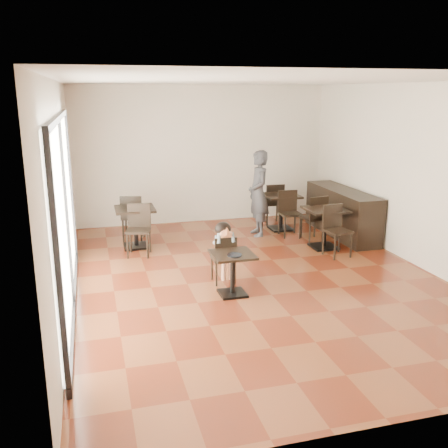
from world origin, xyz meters
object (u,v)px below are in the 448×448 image
object	(u,v)px
cafe_table_mid	(324,228)
cafe_table_left	(136,228)
child	(223,253)
cafe_table_back	(281,212)
child_chair	(223,259)
chair_back_b	(290,214)
chair_left_a	(133,217)
child_table	(233,274)
adult_patron	(258,193)
chair_mid_a	(313,218)
chair_back_a	(272,203)
chair_left_b	(138,231)
chair_mid_b	(338,232)

from	to	relation	value
cafe_table_mid	cafe_table_left	size ratio (longest dim) A/B	0.99
child	cafe_table_back	size ratio (longest dim) A/B	1.25
child_chair	chair_back_b	world-z (taller)	chair_back_b
cafe_table_back	chair_left_a	xyz separation A→B (m)	(-3.30, 0.05, 0.09)
chair_left_a	child_table	bearing A→B (deg)	122.97
adult_patron	chair_left_a	world-z (taller)	adult_patron
cafe_table_back	chair_mid_a	distance (m)	1.04
child	chair_back_a	size ratio (longest dim) A/B	1.04
adult_patron	chair_mid_a	size ratio (longest dim) A/B	1.90
cafe_table_back	chair_back_a	bearing A→B (deg)	90.00
child_chair	chair_back_a	world-z (taller)	chair_back_a
chair_left_b	cafe_table_back	bearing A→B (deg)	31.35
adult_patron	chair_mid_b	xyz separation A→B (m)	(0.98, -1.78, -0.44)
chair_mid_a	chair_left_b	bearing A→B (deg)	-7.85
chair_mid_b	chair_left_a	distance (m)	4.21
chair_left_b	chair_back_a	world-z (taller)	chair_left_b
child_table	adult_patron	xyz separation A→B (m)	(1.46, 3.06, 0.59)
adult_patron	chair_left_b	bearing A→B (deg)	-72.86
child_chair	chair_left_b	distance (m)	2.13
chair_back_a	chair_left_a	bearing A→B (deg)	9.95
adult_patron	chair_left_b	size ratio (longest dim) A/B	1.89
child_table	chair_left_b	world-z (taller)	chair_left_b
cafe_table_left	cafe_table_back	bearing A→B (deg)	8.68
child_chair	adult_patron	size ratio (longest dim) A/B	0.43
child_chair	chair_back_a	bearing A→B (deg)	-122.11
adult_patron	child	bearing A→B (deg)	-28.88
cafe_table_back	chair_mid_b	bearing A→B (deg)	-81.01
cafe_table_left	chair_left_b	bearing A→B (deg)	-90.00
chair_back_b	chair_back_a	bearing A→B (deg)	91.27
chair_left_b	chair_back_b	distance (m)	3.34
child_chair	chair_back_b	distance (m)	3.09
child	adult_patron	xyz separation A→B (m)	(1.46, 2.51, 0.42)
chair_left_a	chair_back_b	world-z (taller)	chair_left_a
cafe_table_left	chair_mid_a	world-z (taller)	chair_mid_a
chair_left_b	chair_back_a	size ratio (longest dim) A/B	1.01
cafe_table_mid	cafe_table_back	distance (m)	1.56
chair_mid_a	child_table	bearing A→B (deg)	35.30
child	chair_mid_b	world-z (taller)	child
adult_patron	cafe_table_back	bearing A→B (deg)	116.05
cafe_table_left	cafe_table_back	xyz separation A→B (m)	(3.30, 0.50, -0.00)
cafe_table_left	chair_back_b	distance (m)	3.30
adult_patron	cafe_table_mid	bearing A→B (deg)	39.80
cafe_table_left	chair_left_a	distance (m)	0.56
chair_mid_b	chair_mid_a	bearing A→B (deg)	80.97
adult_patron	chair_mid_a	world-z (taller)	adult_patron
child	cafe_table_mid	distance (m)	2.76
chair_mid_b	chair_back_b	distance (m)	1.56
child_table	child	xyz separation A→B (m)	(0.00, 0.55, 0.17)
cafe_table_back	chair_mid_a	world-z (taller)	chair_mid_a
child	chair_mid_a	world-z (taller)	child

